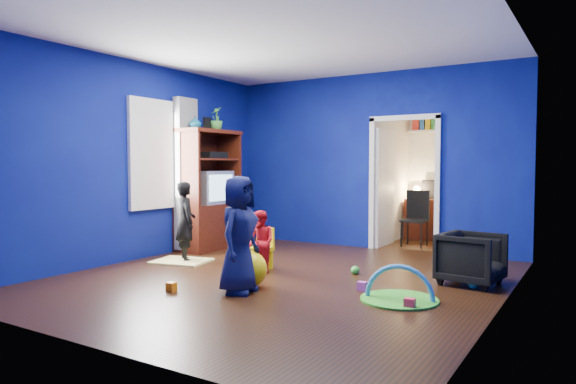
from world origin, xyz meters
The scene contains 33 objects.
floor centered at (0.00, 0.00, 0.00)m, with size 5.00×5.50×0.01m, color black.
ceiling centered at (0.00, 0.00, 2.90)m, with size 5.00×5.50×0.01m, color white.
wall_back centered at (0.00, 2.75, 1.45)m, with size 5.00×0.02×2.90m, color #090E66.
wall_front centered at (0.00, -2.75, 1.45)m, with size 5.00×0.02×2.90m, color #090E66.
wall_left centered at (-2.50, 0.00, 1.45)m, with size 0.02×5.50×2.90m, color #090E66.
wall_right centered at (2.50, 0.00, 1.45)m, with size 0.02×5.50×2.90m, color #090E66.
alcove centered at (0.60, 3.62, 1.25)m, with size 1.00×1.75×2.50m, color silver, non-canonical shape.
armchair centered at (2.04, 0.90, 0.30)m, with size 0.65×0.67×0.61m, color black.
child_black centered at (-1.78, 0.25, 0.58)m, with size 0.42×0.28×1.15m, color black.
child_navy centered at (-0.02, -0.82, 0.64)m, with size 0.62×0.40×1.27m, color #0F1839.
toddler_red centered at (-0.40, 0.14, 0.40)m, with size 0.39×0.31×0.81m, color #B41315.
vase centered at (-2.22, 0.96, 2.06)m, with size 0.19×0.19×0.20m, color #0D5568.
potted_plant centered at (-2.22, 1.48, 2.16)m, with size 0.22×0.22×0.40m, color #398630.
tv_armoire centered at (-2.22, 1.26, 0.98)m, with size 0.58×1.14×1.96m, color #410F0A.
crt_tv centered at (-2.18, 1.26, 1.02)m, with size 0.46×0.70×0.54m, color silver.
yellow_blanket centered at (-1.78, 0.15, 0.01)m, with size 0.75×0.60×0.03m, color #F2E07A.
hopper_ball centered at (-0.07, -0.57, 0.21)m, with size 0.42×0.42×0.42m, color yellow.
kid_chair centered at (-0.55, 0.34, 0.25)m, with size 0.28×0.28×0.50m, color yellow.
play_mat centered at (1.57, -0.22, 0.01)m, with size 0.79×0.79×0.02m, color #459521.
toy_arch centered at (1.57, -0.22, 0.02)m, with size 0.72×0.72×0.05m, color #3F8CD8.
window_left centered at (-2.48, 0.35, 1.55)m, with size 0.03×0.95×1.55m, color white.
curtain centered at (-2.37, 0.90, 1.25)m, with size 0.14×0.42×2.40m, color slate.
doorway centered at (0.60, 2.75, 1.05)m, with size 1.16×0.10×2.10m, color white.
study_desk centered at (0.60, 4.26, 0.38)m, with size 0.88×0.44×0.75m, color #3D140A.
desk_monitor centered at (0.60, 4.38, 0.95)m, with size 0.40×0.05×0.32m, color black.
desk_lamp centered at (0.32, 4.32, 0.93)m, with size 0.14×0.14×0.14m, color #FFD88C.
folding_chair centered at (0.60, 3.30, 0.46)m, with size 0.40×0.40×0.92m, color black.
book_shelf centered at (0.60, 4.37, 2.02)m, with size 0.88×0.24×0.04m, color white.
toy_0 centered at (1.76, -0.46, 0.05)m, with size 0.10×0.08×0.10m, color #EA2748.
toy_1 centered at (2.10, 0.71, 0.06)m, with size 0.11×0.11×0.11m, color #239DCB.
toy_2 centered at (-0.69, -1.16, 0.05)m, with size 0.10×0.08×0.10m, color orange.
toy_3 centered at (0.66, 0.72, 0.06)m, with size 0.11×0.11×0.11m, color green.
toy_4 centered at (1.08, -0.04, 0.05)m, with size 0.10×0.08×0.10m, color #D44FBF.
Camera 1 is at (3.31, -5.23, 1.38)m, focal length 32.00 mm.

